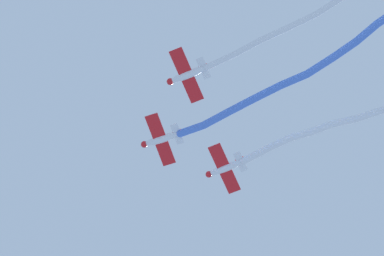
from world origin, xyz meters
TOP-DOWN VIEW (x-y plane):
  - airplane_lead at (-4.84, -1.59)m, footprint 4.76×5.92m
  - smoke_trail_lead at (-18.90, -7.28)m, footprint 25.45×8.88m
  - airplane_left_wing at (-12.19, 0.93)m, footprint 4.71×6.04m
  - smoke_trail_left_wing at (-27.04, -4.53)m, footprint 26.81×8.19m
  - airplane_right_wing at (-6.58, -9.17)m, footprint 4.72×6.06m
  - smoke_trail_right_wing at (-16.40, -14.91)m, footprint 15.99×11.09m

SIDE VIEW (x-z plane):
  - smoke_trail_left_wing at x=-27.04m, z-range 80.65..82.93m
  - smoke_trail_lead at x=-18.90m, z-range 81.50..83.16m
  - airplane_lead at x=-4.84m, z-range 82.01..83.55m
  - airplane_left_wing at x=-12.19m, z-range 82.01..83.55m
  - airplane_right_wing at x=-6.58m, z-range 82.31..83.85m
  - smoke_trail_right_wing at x=-16.40m, z-range 82.63..87.07m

